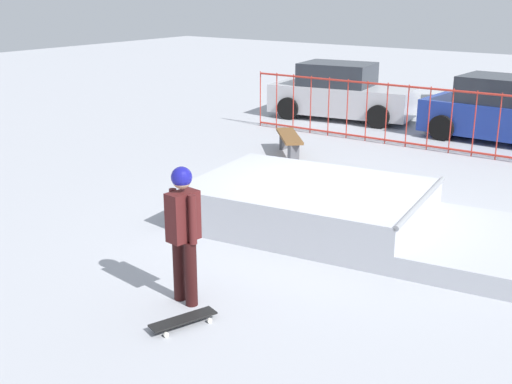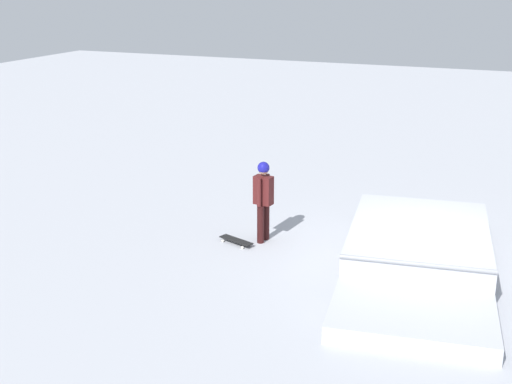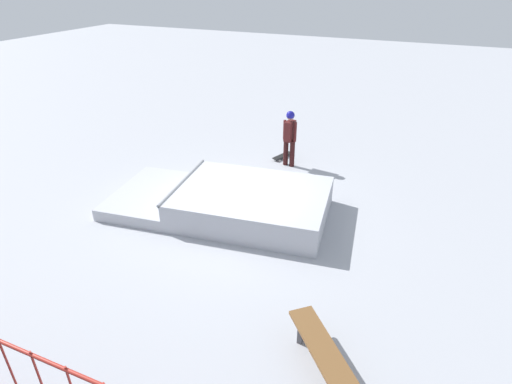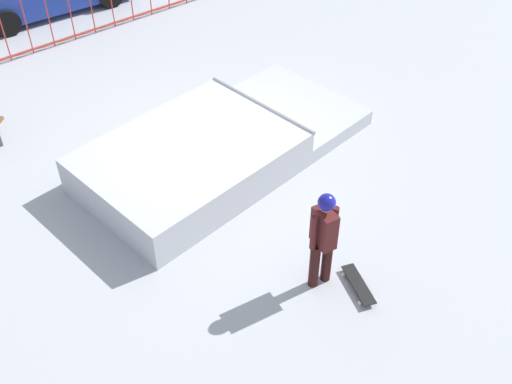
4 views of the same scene
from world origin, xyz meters
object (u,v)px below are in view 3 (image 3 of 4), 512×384
(skate_ramp, at_px, (233,202))
(skateboard, at_px, (282,156))
(skater, at_px, (290,134))
(park_bench, at_px, (321,351))

(skate_ramp, height_order, skateboard, skate_ramp)
(skater, relative_size, skateboard, 2.10)
(skate_ramp, xyz_separation_m, skater, (-0.28, -3.25, 0.69))
(skate_ramp, bearing_deg, skateboard, -96.26)
(skater, xyz_separation_m, skateboard, (0.37, -0.46, -0.93))
(skate_ramp, distance_m, park_bench, 4.82)
(skateboard, distance_m, park_bench, 8.01)
(skate_ramp, distance_m, skater, 3.33)
(skate_ramp, relative_size, skater, 3.30)
(skate_ramp, xyz_separation_m, park_bench, (-3.25, 3.57, 0.04))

